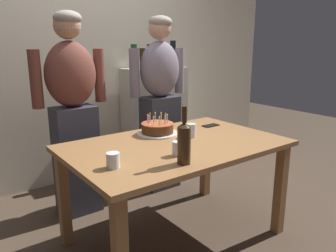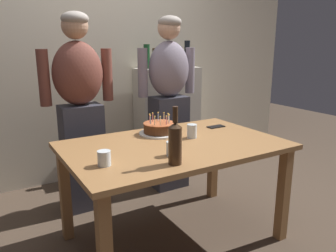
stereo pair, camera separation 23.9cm
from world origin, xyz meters
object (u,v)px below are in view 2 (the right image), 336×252
object	(u,v)px
birthday_cake	(159,129)
water_glass_side	(104,158)
water_glass_near	(171,149)
water_glass_far	(192,131)
wine_bottle	(175,142)
person_man_bearded	(80,110)
cell_phone	(216,127)
person_woman_cardigan	(169,101)

from	to	relation	value
birthday_cake	water_glass_side	size ratio (longest dim) A/B	3.57
water_glass_near	water_glass_far	xyz separation A→B (m)	(0.34, 0.26, 0.01)
wine_bottle	person_man_bearded	world-z (taller)	person_man_bearded
water_glass_side	cell_phone	world-z (taller)	water_glass_side
water_glass_far	water_glass_side	bearing A→B (deg)	-164.32
water_glass_near	person_man_bearded	xyz separation A→B (m)	(-0.26, 1.03, 0.09)
water_glass_far	wine_bottle	distance (m)	0.57
cell_phone	person_woman_cardigan	bearing A→B (deg)	98.88
water_glass_far	cell_phone	size ratio (longest dim) A/B	0.71
birthday_cake	person_woman_cardigan	size ratio (longest dim) A/B	0.19
water_glass_near	water_glass_far	distance (m)	0.43
birthday_cake	cell_phone	bearing A→B (deg)	-6.41
person_man_bearded	person_woman_cardigan	size ratio (longest dim) A/B	1.00
birthday_cake	water_glass_side	distance (m)	0.74
water_glass_far	person_man_bearded	bearing A→B (deg)	127.98
water_glass_far	water_glass_side	xyz separation A→B (m)	(-0.76, -0.21, -0.01)
water_glass_near	person_woman_cardigan	distance (m)	1.19
wine_bottle	cell_phone	size ratio (longest dim) A/B	2.36
wine_bottle	person_man_bearded	distance (m)	1.18
cell_phone	person_woman_cardigan	size ratio (longest dim) A/B	0.09
birthday_cake	person_woman_cardigan	bearing A→B (deg)	53.08
water_glass_far	person_man_bearded	xyz separation A→B (m)	(-0.60, 0.77, 0.08)
water_glass_side	person_man_bearded	world-z (taller)	person_man_bearded
wine_bottle	cell_phone	distance (m)	0.94
water_glass_near	birthday_cake	bearing A→B (deg)	69.00
water_glass_side	person_man_bearded	size ratio (longest dim) A/B	0.05
water_glass_side	water_glass_near	bearing A→B (deg)	-6.89
birthday_cake	person_man_bearded	world-z (taller)	person_man_bearded
water_glass_side	wine_bottle	bearing A→B (deg)	-27.14
birthday_cake	water_glass_near	xyz separation A→B (m)	(-0.18, -0.48, 0.00)
cell_phone	wine_bottle	bearing A→B (deg)	-143.16
water_glass_near	person_woman_cardigan	bearing A→B (deg)	59.85
water_glass_side	wine_bottle	world-z (taller)	wine_bottle
birthday_cake	wine_bottle	bearing A→B (deg)	-111.48
birthday_cake	water_glass_side	bearing A→B (deg)	-144.65
water_glass_side	water_glass_far	bearing A→B (deg)	15.68
person_woman_cardigan	birthday_cake	bearing A→B (deg)	53.08
birthday_cake	person_man_bearded	bearing A→B (deg)	128.91
water_glass_near	wine_bottle	size ratio (longest dim) A/B	0.27
water_glass_far	wine_bottle	size ratio (longest dim) A/B	0.30
water_glass_near	water_glass_far	world-z (taller)	water_glass_far
water_glass_far	water_glass_side	world-z (taller)	water_glass_far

